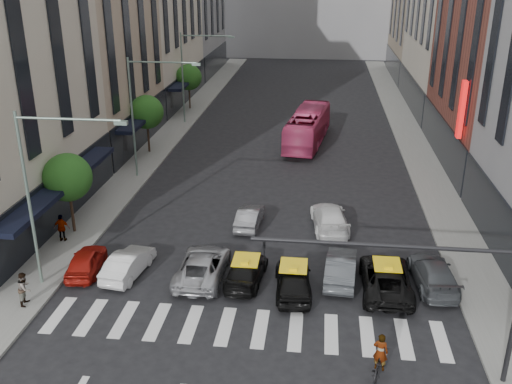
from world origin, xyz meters
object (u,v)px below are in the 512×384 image
(taxi_left, at_px, (246,271))
(motorcycle, at_px, (379,364))
(streetlamp_mid, at_px, (144,102))
(pedestrian_far, at_px, (62,228))
(streetlamp_near, at_px, (44,178))
(car_red, at_px, (86,261))
(bus, at_px, (308,127))
(taxi_center, at_px, (293,279))
(car_white_front, at_px, (128,263))
(streetlamp_far, at_px, (192,66))
(pedestrian_near, at_px, (25,288))

(taxi_left, xyz_separation_m, motorcycle, (6.26, -6.53, -0.14))
(streetlamp_mid, height_order, pedestrian_far, streetlamp_mid)
(streetlamp_near, bearing_deg, car_red, 61.26)
(taxi_left, height_order, bus, bus)
(taxi_left, bearing_deg, car_red, 4.79)
(streetlamp_near, bearing_deg, motorcycle, -17.62)
(taxi_center, relative_size, bus, 0.40)
(car_white_front, relative_size, taxi_left, 0.94)
(taxi_center, height_order, pedestrian_far, pedestrian_far)
(taxi_left, height_order, pedestrian_far, pedestrian_far)
(streetlamp_near, height_order, bus, streetlamp_near)
(bus, distance_m, pedestrian_far, 25.71)
(taxi_left, distance_m, motorcycle, 9.04)
(pedestrian_far, bearing_deg, streetlamp_mid, -100.49)
(taxi_center, bearing_deg, car_red, -9.16)
(car_red, distance_m, taxi_left, 8.62)
(car_red, distance_m, taxi_center, 11.13)
(car_white_front, distance_m, bus, 26.37)
(taxi_left, height_order, motorcycle, taxi_left)
(car_white_front, relative_size, motorcycle, 2.18)
(streetlamp_mid, xyz_separation_m, bus, (11.85, 10.40, -4.35))
(streetlamp_far, bearing_deg, car_white_front, -84.05)
(car_white_front, relative_size, pedestrian_near, 2.42)
(taxi_center, height_order, motorcycle, taxi_center)
(streetlamp_near, height_order, car_red, streetlamp_near)
(pedestrian_near, bearing_deg, taxi_left, -77.93)
(taxi_center, bearing_deg, streetlamp_near, -1.50)
(bus, bearing_deg, streetlamp_near, 73.41)
(streetlamp_far, bearing_deg, pedestrian_near, -91.26)
(car_red, height_order, motorcycle, car_red)
(car_white_front, bearing_deg, taxi_left, -171.86)
(pedestrian_far, bearing_deg, pedestrian_near, 98.41)
(taxi_center, bearing_deg, bus, -94.88)
(taxi_left, bearing_deg, pedestrian_near, 23.76)
(car_white_front, relative_size, bus, 0.37)
(car_red, bearing_deg, streetlamp_near, 54.77)
(motorcycle, height_order, pedestrian_near, pedestrian_near)
(car_white_front, relative_size, pedestrian_far, 2.45)
(streetlamp_near, xyz_separation_m, motorcycle, (15.72, -4.99, -5.41))
(streetlamp_near, relative_size, car_red, 2.35)
(bus, bearing_deg, taxi_left, 92.10)
(streetlamp_mid, height_order, car_red, streetlamp_mid)
(car_red, bearing_deg, pedestrian_far, -55.47)
(streetlamp_mid, relative_size, pedestrian_near, 5.35)
(car_red, relative_size, taxi_center, 0.87)
(streetlamp_near, xyz_separation_m, car_red, (0.84, 1.54, -5.25))
(streetlamp_mid, relative_size, taxi_left, 2.08)
(streetlamp_far, distance_m, pedestrian_near, 34.33)
(taxi_left, relative_size, pedestrian_near, 2.57)
(streetlamp_mid, height_order, pedestrian_near, streetlamp_mid)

